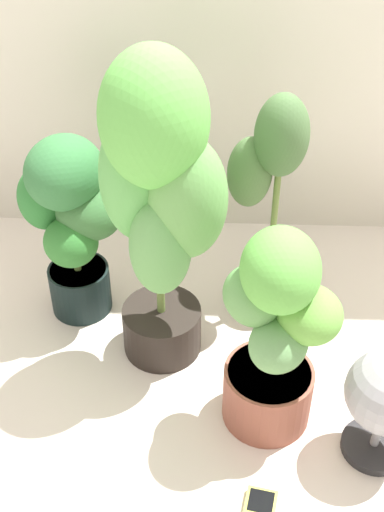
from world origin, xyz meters
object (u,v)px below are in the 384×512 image
potted_plant_center (159,191)px  potted_plant_back_left (70,216)px  potted_plant_front_right (275,334)px  potted_plant_back_right (269,206)px  hygrometer_box (261,504)px

potted_plant_center → potted_plant_back_left: bearing=149.4°
potted_plant_back_left → potted_plant_front_right: size_ratio=1.00×
potted_plant_center → potted_plant_front_right: potted_plant_center is taller
potted_plant_back_left → potted_plant_back_right: size_ratio=0.83×
potted_plant_back_right → hygrometer_box: size_ratio=8.33×
potted_plant_back_left → potted_plant_back_right: 0.62m
potted_plant_back_right → potted_plant_center: bearing=-143.9°
potted_plant_center → potted_plant_back_right: 0.44m
potted_plant_center → hygrometer_box: (0.29, -0.55, -0.59)m
potted_plant_back_right → potted_plant_front_right: size_ratio=1.20×
potted_plant_back_left → potted_plant_center: 0.41m
potted_plant_back_right → hygrometer_box: potted_plant_back_right is taller
potted_plant_center → potted_plant_back_right: size_ratio=1.28×
potted_plant_back_left → potted_plant_front_right: potted_plant_front_right is taller
potted_plant_back_right → potted_plant_front_right: 0.50m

